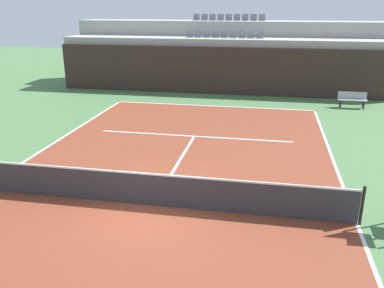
% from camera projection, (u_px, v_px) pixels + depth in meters
% --- Properties ---
extents(ground_plane, '(80.00, 80.00, 0.00)m').
position_uv_depth(ground_plane, '(152.00, 206.00, 11.35)').
color(ground_plane, '#477042').
extents(court_surface, '(11.00, 24.00, 0.01)m').
position_uv_depth(court_surface, '(152.00, 205.00, 11.35)').
color(court_surface, brown).
rests_on(court_surface, ground_plane).
extents(baseline_far, '(11.00, 0.10, 0.00)m').
position_uv_depth(baseline_far, '(213.00, 106.00, 22.44)').
color(baseline_far, white).
rests_on(baseline_far, court_surface).
extents(sideline_right, '(0.10, 24.00, 0.00)m').
position_uv_depth(sideline_right, '(357.00, 224.00, 10.38)').
color(sideline_right, white).
rests_on(sideline_right, court_surface).
extents(service_line_far, '(8.26, 0.10, 0.00)m').
position_uv_depth(service_line_far, '(194.00, 136.00, 17.29)').
color(service_line_far, white).
rests_on(service_line_far, court_surface).
extents(centre_service_line, '(0.10, 6.40, 0.00)m').
position_uv_depth(centre_service_line, '(178.00, 164.00, 14.32)').
color(centre_service_line, white).
rests_on(centre_service_line, court_surface).
extents(back_wall, '(20.80, 0.30, 2.89)m').
position_uv_depth(back_wall, '(221.00, 71.00, 25.05)').
color(back_wall, '#33231E').
rests_on(back_wall, ground_plane).
extents(stands_tier_lower, '(20.80, 2.40, 3.33)m').
position_uv_depth(stands_tier_lower, '(223.00, 64.00, 26.23)').
color(stands_tier_lower, '#9E9E99').
rests_on(stands_tier_lower, ground_plane).
extents(stands_tier_upper, '(20.80, 2.40, 4.29)m').
position_uv_depth(stands_tier_upper, '(228.00, 53.00, 28.30)').
color(stands_tier_upper, '#9E9E99').
rests_on(stands_tier_upper, ground_plane).
extents(seating_row_lower, '(4.94, 0.44, 0.44)m').
position_uv_depth(seating_row_lower, '(224.00, 36.00, 25.73)').
color(seating_row_lower, slate).
rests_on(seating_row_lower, stands_tier_lower).
extents(seating_row_upper, '(4.94, 0.44, 0.44)m').
position_uv_depth(seating_row_upper, '(229.00, 19.00, 27.65)').
color(seating_row_upper, slate).
rests_on(seating_row_upper, stands_tier_upper).
extents(tennis_net, '(11.08, 0.08, 1.07)m').
position_uv_depth(tennis_net, '(152.00, 189.00, 11.19)').
color(tennis_net, black).
rests_on(tennis_net, court_surface).
extents(player_bench, '(1.50, 0.40, 0.85)m').
position_uv_depth(player_bench, '(352.00, 99.00, 21.94)').
color(player_bench, '#99999E').
rests_on(player_bench, ground_plane).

